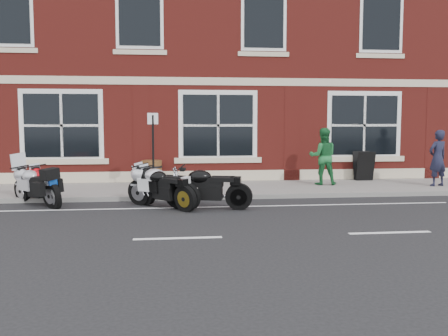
{
  "coord_description": "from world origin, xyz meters",
  "views": [
    {
      "loc": [
        -0.17,
        -11.86,
        2.1
      ],
      "look_at": [
        1.36,
        1.6,
        0.83
      ],
      "focal_mm": 40.0,
      "sensor_mm": 36.0,
      "label": 1
    }
  ],
  "objects_px": {
    "moto_sport_silver": "(162,185)",
    "parking_sign": "(153,147)",
    "moto_sport_red": "(46,185)",
    "a_board_sign": "(364,166)",
    "moto_touring_silver": "(36,184)",
    "moto_sport_black": "(164,187)",
    "pedestrian_right": "(323,156)",
    "moto_naked_black": "(207,186)",
    "barrel_planter": "(152,172)",
    "pedestrian_left": "(438,158)"
  },
  "relations": [
    {
      "from": "moto_touring_silver",
      "to": "moto_naked_black",
      "type": "distance_m",
      "value": 4.37
    },
    {
      "from": "moto_sport_black",
      "to": "pedestrian_left",
      "type": "distance_m",
      "value": 8.64
    },
    {
      "from": "parking_sign",
      "to": "moto_sport_black",
      "type": "bearing_deg",
      "value": -104.69
    },
    {
      "from": "moto_sport_silver",
      "to": "parking_sign",
      "type": "relative_size",
      "value": 0.8
    },
    {
      "from": "moto_naked_black",
      "to": "pedestrian_left",
      "type": "height_order",
      "value": "pedestrian_left"
    },
    {
      "from": "moto_sport_black",
      "to": "pedestrian_right",
      "type": "bearing_deg",
      "value": -11.29
    },
    {
      "from": "pedestrian_left",
      "to": "barrel_planter",
      "type": "distance_m",
      "value": 8.87
    },
    {
      "from": "moto_naked_black",
      "to": "a_board_sign",
      "type": "xyz_separation_m",
      "value": [
        5.63,
        4.23,
        0.07
      ]
    },
    {
      "from": "parking_sign",
      "to": "moto_touring_silver",
      "type": "bearing_deg",
      "value": 178.16
    },
    {
      "from": "moto_naked_black",
      "to": "barrel_planter",
      "type": "relative_size",
      "value": 2.77
    },
    {
      "from": "pedestrian_right",
      "to": "a_board_sign",
      "type": "distance_m",
      "value": 2.01
    },
    {
      "from": "a_board_sign",
      "to": "pedestrian_left",
      "type": "bearing_deg",
      "value": -45.21
    },
    {
      "from": "pedestrian_left",
      "to": "parking_sign",
      "type": "relative_size",
      "value": 0.78
    },
    {
      "from": "pedestrian_left",
      "to": "barrel_planter",
      "type": "relative_size",
      "value": 2.3
    },
    {
      "from": "moto_sport_silver",
      "to": "barrel_planter",
      "type": "xyz_separation_m",
      "value": [
        -0.36,
        3.73,
        -0.05
      ]
    },
    {
      "from": "a_board_sign",
      "to": "barrel_planter",
      "type": "relative_size",
      "value": 1.32
    },
    {
      "from": "moto_sport_red",
      "to": "barrel_planter",
      "type": "height_order",
      "value": "moto_sport_red"
    },
    {
      "from": "pedestrian_right",
      "to": "parking_sign",
      "type": "xyz_separation_m",
      "value": [
        -5.24,
        -1.05,
        0.39
      ]
    },
    {
      "from": "moto_touring_silver",
      "to": "moto_naked_black",
      "type": "xyz_separation_m",
      "value": [
        4.24,
        -1.07,
        0.02
      ]
    },
    {
      "from": "moto_naked_black",
      "to": "pedestrian_right",
      "type": "distance_m",
      "value": 5.12
    },
    {
      "from": "moto_naked_black",
      "to": "moto_sport_silver",
      "type": "bearing_deg",
      "value": 87.36
    },
    {
      "from": "moto_sport_silver",
      "to": "moto_touring_silver",
      "type": "bearing_deg",
      "value": 114.3
    },
    {
      "from": "moto_touring_silver",
      "to": "barrel_planter",
      "type": "bearing_deg",
      "value": 2.84
    },
    {
      "from": "moto_touring_silver",
      "to": "barrel_planter",
      "type": "relative_size",
      "value": 2.0
    },
    {
      "from": "a_board_sign",
      "to": "moto_naked_black",
      "type": "bearing_deg",
      "value": -142.9
    },
    {
      "from": "pedestrian_right",
      "to": "barrel_planter",
      "type": "height_order",
      "value": "pedestrian_right"
    },
    {
      "from": "a_board_sign",
      "to": "moto_sport_red",
      "type": "bearing_deg",
      "value": -161.59
    },
    {
      "from": "moto_sport_black",
      "to": "pedestrian_right",
      "type": "distance_m",
      "value": 5.81
    },
    {
      "from": "moto_sport_black",
      "to": "barrel_planter",
      "type": "bearing_deg",
      "value": 53.13
    },
    {
      "from": "moto_sport_black",
      "to": "a_board_sign",
      "type": "height_order",
      "value": "a_board_sign"
    },
    {
      "from": "moto_sport_silver",
      "to": "parking_sign",
      "type": "bearing_deg",
      "value": 45.09
    },
    {
      "from": "parking_sign",
      "to": "a_board_sign",
      "type": "bearing_deg",
      "value": -7.5
    },
    {
      "from": "moto_sport_silver",
      "to": "moto_sport_black",
      "type": "bearing_deg",
      "value": -119.25
    },
    {
      "from": "moto_sport_black",
      "to": "barrel_planter",
      "type": "height_order",
      "value": "moto_sport_black"
    },
    {
      "from": "moto_touring_silver",
      "to": "parking_sign",
      "type": "relative_size",
      "value": 0.68
    },
    {
      "from": "moto_naked_black",
      "to": "moto_sport_black",
      "type": "bearing_deg",
      "value": 92.71
    },
    {
      "from": "moto_sport_red",
      "to": "pedestrian_left",
      "type": "distance_m",
      "value": 11.38
    },
    {
      "from": "moto_sport_black",
      "to": "barrel_planter",
      "type": "xyz_separation_m",
      "value": [
        -0.42,
        3.84,
        -0.03
      ]
    },
    {
      "from": "pedestrian_right",
      "to": "barrel_planter",
      "type": "xyz_separation_m",
      "value": [
        -5.34,
        0.8,
        -0.51
      ]
    },
    {
      "from": "moto_sport_black",
      "to": "parking_sign",
      "type": "distance_m",
      "value": 2.21
    },
    {
      "from": "moto_sport_black",
      "to": "moto_naked_black",
      "type": "distance_m",
      "value": 1.04
    },
    {
      "from": "pedestrian_right",
      "to": "a_board_sign",
      "type": "bearing_deg",
      "value": -141.29
    },
    {
      "from": "pedestrian_left",
      "to": "a_board_sign",
      "type": "xyz_separation_m",
      "value": [
        -1.66,
        1.69,
        -0.37
      ]
    },
    {
      "from": "moto_touring_silver",
      "to": "pedestrian_right",
      "type": "distance_m",
      "value": 8.45
    },
    {
      "from": "barrel_planter",
      "to": "parking_sign",
      "type": "distance_m",
      "value": 2.06
    },
    {
      "from": "pedestrian_right",
      "to": "moto_touring_silver",
      "type": "bearing_deg",
      "value": 24.9
    },
    {
      "from": "parking_sign",
      "to": "pedestrian_left",
      "type": "bearing_deg",
      "value": -21.45
    },
    {
      "from": "moto_sport_red",
      "to": "a_board_sign",
      "type": "distance_m",
      "value": 10.12
    },
    {
      "from": "moto_sport_silver",
      "to": "pedestrian_left",
      "type": "distance_m",
      "value": 8.66
    },
    {
      "from": "moto_sport_silver",
      "to": "parking_sign",
      "type": "xyz_separation_m",
      "value": [
        -0.26,
        1.88,
        0.85
      ]
    }
  ]
}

